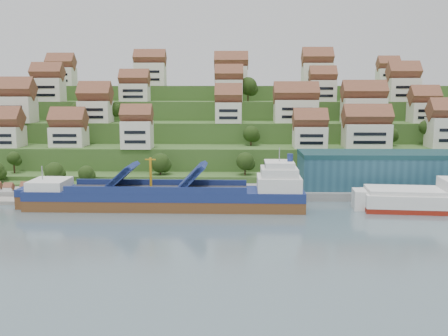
{
  "coord_description": "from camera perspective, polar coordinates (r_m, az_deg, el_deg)",
  "views": [
    {
      "loc": [
        3.21,
        -121.91,
        29.23
      ],
      "look_at": [
        0.54,
        14.0,
        8.0
      ],
      "focal_mm": 40.0,
      "sensor_mm": 36.0,
      "label": 1
    }
  ],
  "objects": [
    {
      "name": "beach_huts",
      "position": [
        149.43,
        -23.94,
        -2.36
      ],
      "size": [
        14.4,
        3.7,
        2.2
      ],
      "color": "white",
      "rests_on": "pebble_beach"
    },
    {
      "name": "warehouse",
      "position": [
        148.87,
        20.25,
        -0.19
      ],
      "size": [
        60.0,
        15.0,
        10.0
      ],
      "primitive_type": "cube",
      "color": "#244F62",
      "rests_on": "quay"
    },
    {
      "name": "hillside",
      "position": [
        226.25,
        0.31,
        4.17
      ],
      "size": [
        260.0,
        128.0,
        31.0
      ],
      "color": "#2D4C1E",
      "rests_on": "ground"
    },
    {
      "name": "pebble_beach",
      "position": [
        150.01,
        -23.01,
        -2.88
      ],
      "size": [
        45.0,
        20.0,
        1.0
      ],
      "primitive_type": "cube",
      "color": "gray",
      "rests_on": "ground"
    },
    {
      "name": "second_ship",
      "position": [
        132.41,
        22.33,
        -3.39
      ],
      "size": [
        30.81,
        13.72,
        8.68
      ],
      "rotation": [
        0.0,
        0.0,
        -0.09
      ],
      "color": "maroon",
      "rests_on": "ground"
    },
    {
      "name": "ground",
      "position": [
        125.41,
        -0.37,
        -4.6
      ],
      "size": [
        300.0,
        300.0,
        0.0
      ],
      "primitive_type": "plane",
      "color": "slate",
      "rests_on": "ground"
    },
    {
      "name": "cargo_ship",
      "position": [
        125.04,
        -5.86,
        -3.3
      ],
      "size": [
        68.91,
        11.93,
        15.12
      ],
      "rotation": [
        0.0,
        0.0,
        -0.02
      ],
      "color": "brown",
      "rests_on": "ground"
    },
    {
      "name": "hillside_village",
      "position": [
        183.05,
        0.59,
        7.47
      ],
      "size": [
        159.14,
        62.8,
        29.29
      ],
      "color": "silver",
      "rests_on": "ground"
    },
    {
      "name": "hillside_trees",
      "position": [
        168.2,
        -2.91,
        4.72
      ],
      "size": [
        140.47,
        61.99,
        31.17
      ],
      "color": "#253D14",
      "rests_on": "ground"
    },
    {
      "name": "quay",
      "position": [
        140.77,
        7.96,
        -2.74
      ],
      "size": [
        180.0,
        14.0,
        2.2
      ],
      "primitive_type": "cube",
      "color": "gray",
      "rests_on": "ground"
    },
    {
      "name": "flagpole",
      "position": [
        134.62,
        7.47,
        -0.75
      ],
      "size": [
        1.28,
        0.16,
        8.0
      ],
      "color": "gray",
      "rests_on": "quay"
    }
  ]
}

